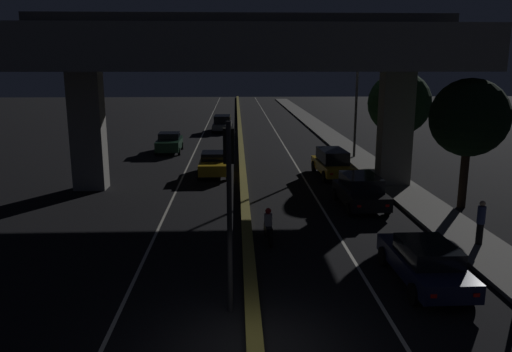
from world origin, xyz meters
The scene contains 17 objects.
lane_line_left_inner centered at (-3.77, 35.00, 0.00)m, with size 0.12×126.00×0.00m, color beige.
lane_line_right_inner centered at (3.77, 35.00, 0.00)m, with size 0.12×126.00×0.00m, color beige.
median_divider centered at (0.00, 35.00, 0.14)m, with size 0.43×126.00×0.28m, color olive.
sidewalk_right centered at (8.81, 28.00, 0.07)m, with size 2.35×126.00×0.15m, color slate.
elevated_overpass centered at (0.00, 16.95, 7.43)m, with size 23.32×11.26×9.57m.
traffic_light_left_of_median centered at (-0.61, 2.28, 3.68)m, with size 0.30×0.49×5.41m.
street_lamp centered at (8.06, 25.59, 5.25)m, with size 2.67×0.32×8.93m.
car_dark_blue_lead centered at (5.56, 3.79, 0.74)m, with size 1.93×4.55×1.41m.
car_black_second centered at (5.67, 12.63, 0.83)m, with size 2.12×4.29×1.60m.
car_taxi_yellow_third centered at (5.59, 19.58, 0.89)m, with size 2.06×4.81×1.70m.
car_taxi_yellow_lead_oncoming centered at (-1.81, 20.27, 0.76)m, with size 1.92×4.37×1.46m.
car_dark_green_second_oncoming centered at (-5.75, 28.92, 0.78)m, with size 2.06×4.35×1.57m.
car_grey_third_oncoming centered at (-1.82, 41.67, 0.88)m, with size 2.12×4.68×1.68m.
motorcycle_black_filtering_near centered at (0.82, 7.79, 0.60)m, with size 0.34×1.86×1.40m.
pedestrian_on_sidewalk centered at (8.85, 6.87, 1.02)m, with size 0.30×0.30×1.71m.
roadside_tree_kerbside_near centered at (10.65, 12.38, 4.39)m, with size 3.71×3.71×6.27m.
roadside_tree_kerbside_mid centered at (11.18, 24.25, 4.19)m, with size 4.44×4.44×6.42m.
Camera 1 is at (-0.42, -10.84, 6.85)m, focal length 35.00 mm.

